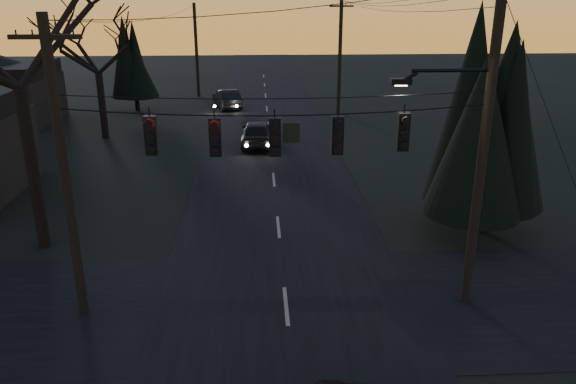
{
  "coord_description": "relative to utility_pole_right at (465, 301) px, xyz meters",
  "views": [
    {
      "loc": [
        -0.75,
        -4.75,
        8.99
      ],
      "look_at": [
        0.06,
        10.11,
        3.63
      ],
      "focal_mm": 35.0,
      "sensor_mm": 36.0,
      "label": 1
    }
  ],
  "objects": [
    {
      "name": "main_road",
      "position": [
        -5.5,
        10.0,
        0.01
      ],
      "size": [
        8.0,
        120.0,
        0.02
      ],
      "primitive_type": "cube",
      "color": "black",
      "rests_on": "ground"
    },
    {
      "name": "cross_road",
      "position": [
        -5.5,
        0.0,
        0.01
      ],
      "size": [
        60.0,
        7.0,
        0.02
      ],
      "primitive_type": "cube",
      "color": "black",
      "rests_on": "ground"
    },
    {
      "name": "utility_pole_right",
      "position": [
        0.0,
        0.0,
        0.0
      ],
      "size": [
        5.0,
        0.3,
        10.0
      ],
      "primitive_type": null,
      "color": "black",
      "rests_on": "ground"
    },
    {
      "name": "utility_pole_left",
      "position": [
        -11.5,
        0.0,
        0.0
      ],
      "size": [
        1.8,
        0.3,
        8.5
      ],
      "primitive_type": null,
      "color": "black",
      "rests_on": "ground"
    },
    {
      "name": "utility_pole_far_r",
      "position": [
        0.0,
        28.0,
        0.0
      ],
      "size": [
        1.8,
        0.3,
        8.5
      ],
      "primitive_type": null,
      "color": "black",
      "rests_on": "ground"
    },
    {
      "name": "utility_pole_far_l",
      "position": [
        -11.5,
        36.0,
        0.0
      ],
      "size": [
        0.3,
        0.3,
        8.0
      ],
      "primitive_type": null,
      "color": "black",
      "rests_on": "ground"
    },
    {
      "name": "span_signal_assembly",
      "position": [
        -5.74,
        0.0,
        5.32
      ],
      "size": [
        11.5,
        0.44,
        1.5
      ],
      "color": "black",
      "rests_on": "ground"
    },
    {
      "name": "bare_tree_left",
      "position": [
        -14.27,
        4.72,
        8.21
      ],
      "size": [
        10.23,
        10.23,
        11.74
      ],
      "color": "black",
      "rests_on": "ground"
    },
    {
      "name": "evergreen_right",
      "position": [
        2.59,
        5.1,
        4.36
      ],
      "size": [
        4.08,
        4.08,
        7.54
      ],
      "color": "black",
      "rests_on": "ground"
    },
    {
      "name": "bare_tree_dist",
      "position": [
        -16.08,
        21.13,
        5.75
      ],
      "size": [
        6.65,
        6.65,
        8.23
      ],
      "color": "black",
      "rests_on": "ground"
    },
    {
      "name": "evergreen_dist",
      "position": [
        -15.75,
        29.94,
        3.78
      ],
      "size": [
        3.28,
        3.28,
        6.39
      ],
      "color": "black",
      "rests_on": "ground"
    },
    {
      "name": "sedan_oncoming_a",
      "position": [
        -6.3,
        18.68,
        0.78
      ],
      "size": [
        2.04,
        4.68,
        1.57
      ],
      "primitive_type": "imported",
      "rotation": [
        0.0,
        0.0,
        3.1
      ],
      "color": "black",
      "rests_on": "ground"
    },
    {
      "name": "sedan_oncoming_b",
      "position": [
        -8.7,
        30.56,
        0.74
      ],
      "size": [
        2.7,
        4.75,
        1.48
      ],
      "primitive_type": "imported",
      "rotation": [
        0.0,
        0.0,
        3.41
      ],
      "color": "black",
      "rests_on": "ground"
    }
  ]
}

